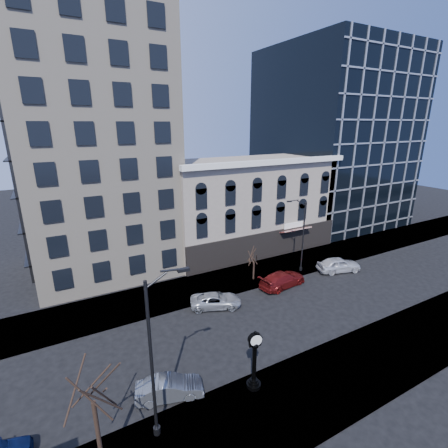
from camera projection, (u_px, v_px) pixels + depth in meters
ground at (226, 332)px, 26.77m from camera, size 160.00×160.00×0.00m
sidewalk_far at (189, 290)px, 33.46m from camera, size 160.00×6.00×0.12m
sidewalk_near at (288, 401)px, 20.04m from camera, size 160.00×6.00×0.12m
cream_tower at (89, 96)px, 34.09m from camera, size 15.90×15.40×42.50m
victorian_row at (247, 205)px, 43.81m from camera, size 22.60×11.19×12.50m
glass_office at (332, 139)px, 54.77m from camera, size 20.00×20.15×28.00m
street_clock at (254, 362)px, 20.57m from camera, size 0.95×0.95×4.20m
street_lamp_near at (162, 312)px, 16.02m from camera, size 2.56×0.41×9.89m
street_lamp_far at (299, 217)px, 35.80m from camera, size 2.16×0.94×8.65m
bare_tree_near at (91, 384)px, 14.14m from camera, size 4.24×4.24×7.27m
bare_tree_far at (254, 254)px, 34.87m from camera, size 2.26×2.26×3.88m
car_near_b at (169, 388)px, 20.25m from camera, size 4.42×2.58×1.38m
car_far_a at (216, 300)px, 30.34m from camera, size 5.24×3.83×1.32m
car_far_b at (282, 279)px, 34.18m from camera, size 5.75×2.99×1.59m
car_far_c at (339, 265)px, 37.59m from camera, size 5.36×3.30×1.71m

